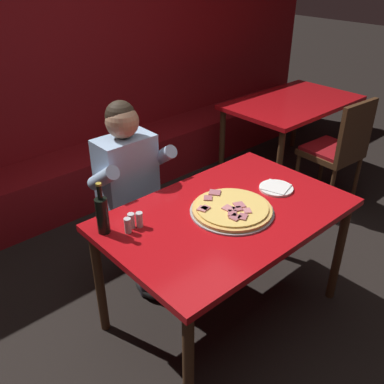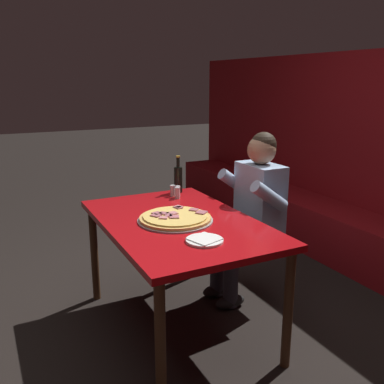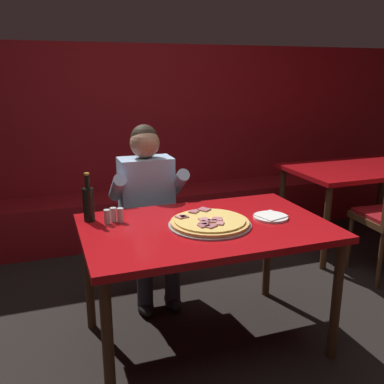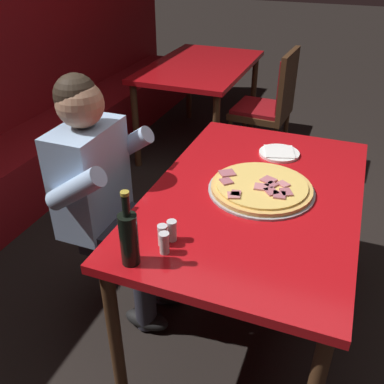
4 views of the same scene
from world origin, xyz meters
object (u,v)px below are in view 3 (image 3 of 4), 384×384
at_px(shaker_red_pepper_flakes, 120,216).
at_px(main_dining_table, 206,237).
at_px(diner_seated_blue_shirt, 149,206).
at_px(background_dining_table, 360,176).
at_px(shaker_parmesan, 107,217).
at_px(beer_bottle, 89,203).
at_px(pizza, 210,223).
at_px(shaker_black_pepper, 113,215).
at_px(plate_white_paper, 271,217).

bearing_deg(shaker_red_pepper_flakes, main_dining_table, -24.80).
height_order(diner_seated_blue_shirt, background_dining_table, diner_seated_blue_shirt).
distance_m(shaker_red_pepper_flakes, shaker_parmesan, 0.08).
bearing_deg(beer_bottle, shaker_red_pepper_flakes, -26.69).
bearing_deg(pizza, main_dining_table, 123.76).
distance_m(shaker_black_pepper, shaker_parmesan, 0.05).
bearing_deg(pizza, shaker_parmesan, 157.43).
distance_m(pizza, plate_white_paper, 0.40).
xyz_separation_m(shaker_parmesan, background_dining_table, (2.47, 0.77, -0.13)).
xyz_separation_m(shaker_red_pepper_flakes, diner_seated_blue_shirt, (0.29, 0.46, -0.11)).
relative_size(beer_bottle, diner_seated_blue_shirt, 0.23).
distance_m(shaker_parmesan, diner_seated_blue_shirt, 0.60).
bearing_deg(background_dining_table, diner_seated_blue_shirt, -171.85).
bearing_deg(background_dining_table, shaker_black_pepper, -163.06).
height_order(main_dining_table, background_dining_table, same).
bearing_deg(shaker_red_pepper_flakes, shaker_black_pepper, 151.38).
bearing_deg(pizza, plate_white_paper, -0.48).
bearing_deg(shaker_parmesan, plate_white_paper, -13.77).
xyz_separation_m(shaker_black_pepper, diner_seated_blue_shirt, (0.33, 0.44, -0.11)).
height_order(plate_white_paper, shaker_black_pepper, shaker_black_pepper).
relative_size(pizza, shaker_red_pepper_flakes, 5.56).
bearing_deg(diner_seated_blue_shirt, main_dining_table, -75.87).
distance_m(shaker_parmesan, background_dining_table, 2.59).
xyz_separation_m(main_dining_table, background_dining_table, (1.94, 0.97, -0.01)).
distance_m(main_dining_table, plate_white_paper, 0.42).
distance_m(plate_white_paper, background_dining_table, 1.83).
bearing_deg(shaker_red_pepper_flakes, beer_bottle, 153.31).
xyz_separation_m(shaker_parmesan, diner_seated_blue_shirt, (0.37, 0.46, -0.11)).
bearing_deg(beer_bottle, pizza, -26.37).
distance_m(main_dining_table, shaker_black_pepper, 0.56).
xyz_separation_m(pizza, beer_bottle, (-0.64, 0.32, 0.09)).
height_order(beer_bottle, background_dining_table, beer_bottle).
relative_size(plate_white_paper, diner_seated_blue_shirt, 0.16).
distance_m(pizza, shaker_red_pepper_flakes, 0.53).
distance_m(beer_bottle, shaker_parmesan, 0.15).
distance_m(shaker_red_pepper_flakes, diner_seated_blue_shirt, 0.55).
xyz_separation_m(main_dining_table, diner_seated_blue_shirt, (-0.17, 0.67, 0.01)).
height_order(beer_bottle, shaker_red_pepper_flakes, beer_bottle).
distance_m(beer_bottle, background_dining_table, 2.66).
xyz_separation_m(plate_white_paper, shaker_red_pepper_flakes, (-0.87, 0.24, 0.03)).
bearing_deg(main_dining_table, shaker_parmesan, 158.83).
relative_size(main_dining_table, shaker_parmesan, 16.46).
bearing_deg(shaker_parmesan, shaker_red_pepper_flakes, 2.93).
distance_m(pizza, beer_bottle, 0.72).
relative_size(shaker_black_pepper, background_dining_table, 0.06).
bearing_deg(shaker_black_pepper, shaker_parmesan, -148.12).
distance_m(plate_white_paper, shaker_parmesan, 0.97).
bearing_deg(beer_bottle, shaker_black_pepper, -26.12).
relative_size(pizza, shaker_black_pepper, 5.56).
distance_m(main_dining_table, shaker_red_pepper_flakes, 0.52).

